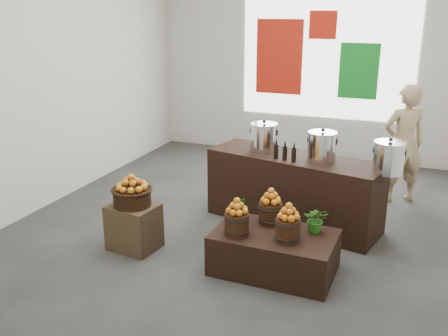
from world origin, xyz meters
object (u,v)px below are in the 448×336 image
at_px(counter, 293,190).
at_px(crate, 134,227).
at_px(stock_pot_left, 264,138).
at_px(wicker_basket, 132,197).
at_px(stock_pot_center, 322,147).
at_px(display_table, 274,252).
at_px(shopper, 403,144).
at_px(stock_pot_right, 389,158).

bearing_deg(counter, crate, -125.51).
bearing_deg(stock_pot_left, crate, -126.49).
relative_size(wicker_basket, stock_pot_center, 1.25).
xyz_separation_m(crate, stock_pot_center, (1.97, 1.36, 0.85)).
bearing_deg(display_table, crate, -175.68).
bearing_deg(shopper, stock_pot_center, 29.19).
relative_size(stock_pot_left, stock_pot_right, 1.00).
bearing_deg(stock_pot_center, shopper, 57.57).
height_order(counter, stock_pot_left, stock_pot_left).
bearing_deg(crate, counter, 41.93).
relative_size(stock_pot_left, stock_pot_center, 1.00).
bearing_deg(stock_pot_center, stock_pot_right, -12.56).
bearing_deg(shopper, wicker_basket, 15.93).
bearing_deg(stock_pot_right, crate, -157.08).
bearing_deg(stock_pot_center, display_table, -100.12).
xyz_separation_m(wicker_basket, stock_pot_left, (1.14, 1.55, 0.47)).
bearing_deg(display_table, counter, 97.06).
height_order(counter, shopper, shopper).
distance_m(display_table, stock_pot_left, 1.81).
relative_size(wicker_basket, counter, 0.19).
bearing_deg(counter, stock_pot_left, -180.00).
height_order(stock_pot_left, shopper, shopper).
xyz_separation_m(wicker_basket, display_table, (1.74, 0.09, -0.43)).
distance_m(counter, stock_pot_right, 1.38).
bearing_deg(display_table, wicker_basket, -175.68).
bearing_deg(stock_pot_left, stock_pot_center, -12.56).
xyz_separation_m(display_table, stock_pot_center, (0.23, 1.28, 0.90)).
xyz_separation_m(crate, stock_pot_right, (2.79, 1.18, 0.85)).
bearing_deg(stock_pot_left, wicker_basket, -126.49).
distance_m(crate, stock_pot_center, 2.54).
relative_size(wicker_basket, stock_pot_left, 1.25).
height_order(wicker_basket, stock_pot_right, stock_pot_right).
xyz_separation_m(wicker_basket, stock_pot_center, (1.97, 1.36, 0.47)).
height_order(display_table, shopper, shopper).
xyz_separation_m(stock_pot_center, shopper, (0.93, 1.47, -0.24)).
bearing_deg(wicker_basket, crate, 0.00).
xyz_separation_m(wicker_basket, counter, (1.61, 1.44, -0.19)).
distance_m(stock_pot_center, shopper, 1.75).
relative_size(display_table, stock_pot_center, 3.70).
relative_size(counter, stock_pot_left, 6.47).
height_order(wicker_basket, stock_pot_center, stock_pot_center).
height_order(display_table, stock_pot_left, stock_pot_left).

